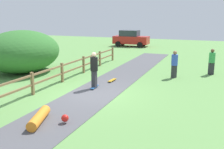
{
  "coord_description": "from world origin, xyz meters",
  "views": [
    {
      "loc": [
        5.24,
        -10.86,
        3.71
      ],
      "look_at": [
        0.9,
        0.06,
        1.0
      ],
      "focal_mm": 41.61,
      "sensor_mm": 36.0,
      "label": 1
    }
  ],
  "objects_px": {
    "bush_large": "(22,51)",
    "skateboard_loose": "(112,80)",
    "skater_fallen": "(41,118)",
    "skater_riding": "(94,68)",
    "bystander_blue": "(174,63)",
    "parked_car_red": "(131,38)",
    "bystander_green": "(212,61)"
  },
  "relations": [
    {
      "from": "bush_large",
      "to": "skateboard_loose",
      "type": "bearing_deg",
      "value": -1.85
    },
    {
      "from": "skater_fallen",
      "to": "skater_riding",
      "type": "bearing_deg",
      "value": 91.94
    },
    {
      "from": "bush_large",
      "to": "bystander_blue",
      "type": "bearing_deg",
      "value": 12.12
    },
    {
      "from": "skateboard_loose",
      "to": "parked_car_red",
      "type": "distance_m",
      "value": 17.23
    },
    {
      "from": "skater_fallen",
      "to": "bush_large",
      "type": "bearing_deg",
      "value": 133.79
    },
    {
      "from": "skater_fallen",
      "to": "bystander_blue",
      "type": "distance_m",
      "value": 9.2
    },
    {
      "from": "bush_large",
      "to": "skater_riding",
      "type": "distance_m",
      "value": 6.38
    },
    {
      "from": "skater_fallen",
      "to": "bystander_green",
      "type": "xyz_separation_m",
      "value": [
        5.34,
        10.35,
        0.7
      ]
    },
    {
      "from": "bush_large",
      "to": "skateboard_loose",
      "type": "distance_m",
      "value": 6.55
    },
    {
      "from": "bush_large",
      "to": "parked_car_red",
      "type": "distance_m",
      "value": 16.63
    },
    {
      "from": "skater_riding",
      "to": "skateboard_loose",
      "type": "bearing_deg",
      "value": 78.83
    },
    {
      "from": "bush_large",
      "to": "bystander_green",
      "type": "xyz_separation_m",
      "value": [
        11.59,
        3.83,
        -0.48
      ]
    },
    {
      "from": "parked_car_red",
      "to": "skater_fallen",
      "type": "bearing_deg",
      "value": -80.01
    },
    {
      "from": "bystander_blue",
      "to": "parked_car_red",
      "type": "relative_size",
      "value": 0.39
    },
    {
      "from": "skater_riding",
      "to": "bystander_blue",
      "type": "relative_size",
      "value": 1.14
    },
    {
      "from": "bystander_green",
      "to": "skateboard_loose",
      "type": "bearing_deg",
      "value": -142.01
    },
    {
      "from": "bystander_green",
      "to": "bush_large",
      "type": "bearing_deg",
      "value": -161.72
    },
    {
      "from": "bush_large",
      "to": "parked_car_red",
      "type": "bearing_deg",
      "value": 82.39
    },
    {
      "from": "bush_large",
      "to": "parked_car_red",
      "type": "relative_size",
      "value": 1.28
    },
    {
      "from": "bystander_blue",
      "to": "bush_large",
      "type": "bearing_deg",
      "value": -167.88
    },
    {
      "from": "bystander_green",
      "to": "skater_fallen",
      "type": "bearing_deg",
      "value": -117.28
    },
    {
      "from": "skater_fallen",
      "to": "parked_car_red",
      "type": "distance_m",
      "value": 23.37
    },
    {
      "from": "skateboard_loose",
      "to": "bystander_green",
      "type": "height_order",
      "value": "bystander_green"
    },
    {
      "from": "bystander_blue",
      "to": "skateboard_loose",
      "type": "bearing_deg",
      "value": -144.06
    },
    {
      "from": "skater_fallen",
      "to": "skateboard_loose",
      "type": "bearing_deg",
      "value": 88.47
    },
    {
      "from": "skater_riding",
      "to": "bystander_blue",
      "type": "distance_m",
      "value": 5.21
    },
    {
      "from": "bush_large",
      "to": "skater_fallen",
      "type": "distance_m",
      "value": 9.11
    },
    {
      "from": "bush_large",
      "to": "skater_riding",
      "type": "bearing_deg",
      "value": -17.01
    },
    {
      "from": "bush_large",
      "to": "parked_car_red",
      "type": "xyz_separation_m",
      "value": [
        2.2,
        16.48,
        -0.42
      ]
    },
    {
      "from": "skater_riding",
      "to": "parked_car_red",
      "type": "bearing_deg",
      "value": 101.98
    },
    {
      "from": "bush_large",
      "to": "skater_fallen",
      "type": "relative_size",
      "value": 3.33
    },
    {
      "from": "bush_large",
      "to": "skater_fallen",
      "type": "bearing_deg",
      "value": -46.21
    }
  ]
}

